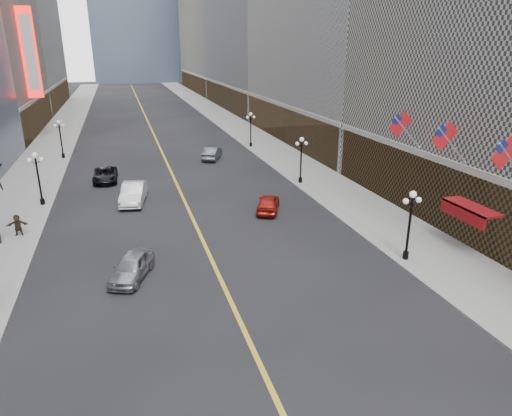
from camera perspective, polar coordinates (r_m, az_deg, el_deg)
sidewalk_east at (r=66.45m, az=0.24°, el=8.44°), size 6.00×230.00×0.15m
sidewalk_west at (r=64.42m, az=-24.53°, el=6.33°), size 6.00×230.00×0.15m
lane_line at (r=73.74m, az=-12.68°, el=9.03°), size 0.25×200.00×0.02m
streetlamp_east_1 at (r=29.62m, az=18.71°, el=-1.22°), size 1.26×0.44×4.52m
streetlamp_east_2 at (r=44.83m, az=5.67°, el=6.60°), size 1.26×0.44×4.52m
streetlamp_east_3 at (r=61.56m, az=-0.67°, el=10.23°), size 1.26×0.44×4.52m
streetlamp_west_2 at (r=42.26m, az=-25.63°, el=3.95°), size 1.26×0.44×4.52m
streetlamp_west_3 at (r=59.72m, az=-23.27°, el=8.37°), size 1.26×0.44×4.52m
flag_3 at (r=28.49m, az=28.94°, el=5.78°), size 2.87×0.12×2.87m
flag_4 at (r=32.12m, az=22.76°, el=8.01°), size 2.87×0.12×2.87m
flag_5 at (r=36.07m, az=17.83°, el=9.71°), size 2.87×0.12×2.87m
awning_c at (r=32.17m, az=25.07°, el=-0.10°), size 1.40×4.00×0.93m
theatre_marquee at (r=73.31m, az=-26.44°, el=16.95°), size 2.00×0.55×12.00m
car_nb_near at (r=27.84m, az=-15.28°, el=-7.10°), size 3.20×4.58×1.45m
car_nb_mid at (r=40.99m, az=-15.07°, el=1.81°), size 2.69×5.46×1.72m
car_nb_far at (r=48.41m, az=-18.32°, el=3.96°), size 2.40×4.99×1.37m
car_sb_mid at (r=37.52m, az=1.54°, el=0.63°), size 3.20×4.55×1.44m
car_sb_far at (r=55.56m, az=-5.50°, el=6.87°), size 3.31×4.92×1.53m
ped_west_far at (r=36.49m, az=-27.65°, el=-1.90°), size 1.46×0.46×1.56m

